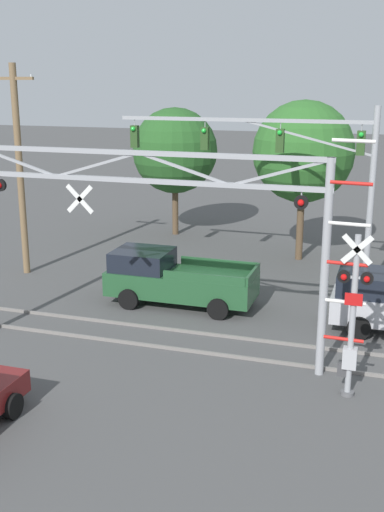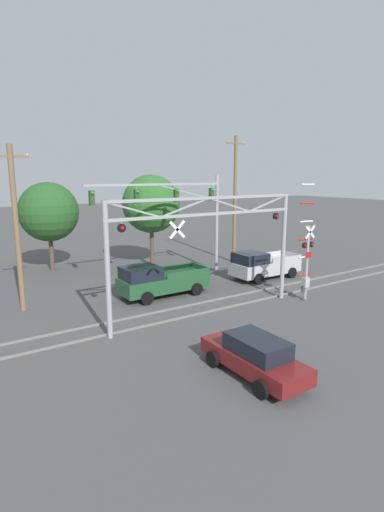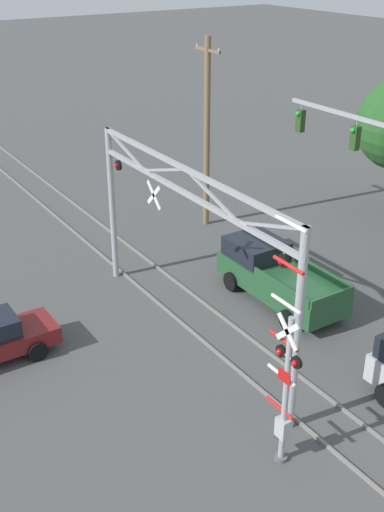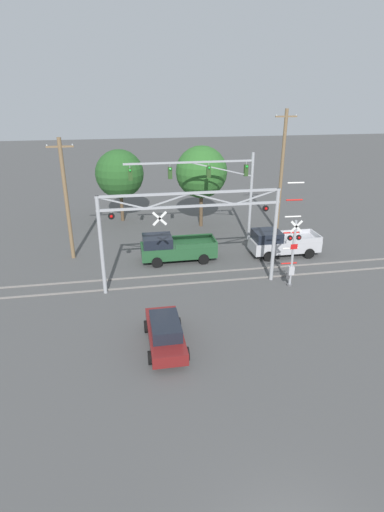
# 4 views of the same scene
# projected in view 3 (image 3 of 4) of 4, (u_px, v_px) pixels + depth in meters

# --- Properties ---
(rail_track_near) EXTENTS (80.00, 0.08, 0.10)m
(rail_track_near) POSITION_uv_depth(u_px,v_px,m) (194.00, 333.00, 22.11)
(rail_track_near) COLOR gray
(rail_track_near) RESTS_ON ground_plane
(rail_track_far) EXTENTS (80.00, 0.08, 0.10)m
(rail_track_far) POSITION_uv_depth(u_px,v_px,m) (228.00, 321.00, 22.81)
(rail_track_far) COLOR gray
(rail_track_far) RESTS_ON ground_plane
(crossing_gantry) EXTENTS (10.92, 0.28, 6.09)m
(crossing_gantry) POSITION_uv_depth(u_px,v_px,m) (186.00, 226.00, 20.17)
(crossing_gantry) COLOR #9EA0A5
(crossing_gantry) RESTS_ON ground_plane
(crossing_signal_mast) EXTENTS (1.21, 0.35, 6.67)m
(crossing_signal_mast) POSITION_uv_depth(u_px,v_px,m) (285.00, 387.00, 15.83)
(crossing_signal_mast) COLOR #9EA0A5
(crossing_signal_mast) RESTS_ON ground_plane
(pickup_truck_lead) EXTENTS (5.39, 2.30, 1.95)m
(pickup_truck_lead) POSITION_uv_depth(u_px,v_px,m) (276.00, 275.00, 24.00)
(pickup_truck_lead) COLOR #23512D
(pickup_truck_lead) RESTS_ON ground_plane
(utility_pole_left) EXTENTS (1.80, 0.28, 8.64)m
(utility_pole_left) POSITION_uv_depth(u_px,v_px,m) (207.00, 132.00, 28.87)
(utility_pole_left) COLOR brown
(utility_pole_left) RESTS_ON ground_plane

